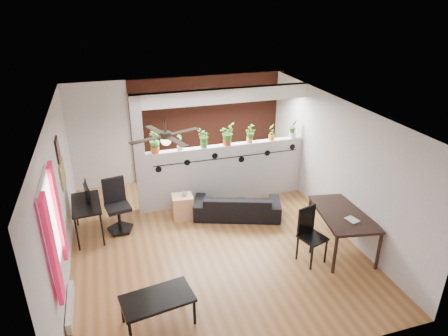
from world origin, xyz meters
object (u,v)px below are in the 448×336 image
(potted_plant_6, at_px, (293,128))
(potted_plant_4, at_px, (250,134))
(coffee_table, at_px, (157,300))
(potted_plant_2, at_px, (204,138))
(dining_table, at_px, (343,216))
(potted_plant_5, at_px, (272,132))
(ceiling_fan, at_px, (166,137))
(sofa, at_px, (237,205))
(folding_chair, at_px, (309,230))
(cube_shelf, at_px, (183,207))
(potted_plant_1, at_px, (180,142))
(potted_plant_3, at_px, (227,134))
(cup, at_px, (184,194))
(potted_plant_0, at_px, (154,141))
(computer_desk, at_px, (86,206))
(office_chair, at_px, (117,209))

(potted_plant_6, bearing_deg, potted_plant_4, 180.00)
(potted_plant_6, height_order, coffee_table, potted_plant_6)
(potted_plant_2, distance_m, dining_table, 3.29)
(coffee_table, bearing_deg, potted_plant_5, 46.72)
(ceiling_fan, relative_size, sofa, 0.68)
(sofa, relative_size, folding_chair, 1.69)
(cube_shelf, distance_m, folding_chair, 2.79)
(potted_plant_5, relative_size, sofa, 0.22)
(ceiling_fan, bearing_deg, coffee_table, -107.66)
(coffee_table, bearing_deg, potted_plant_1, 72.75)
(potted_plant_3, relative_size, cup, 4.17)
(ceiling_fan, distance_m, potted_plant_0, 1.94)
(sofa, bearing_deg, dining_table, 150.24)
(potted_plant_3, bearing_deg, cube_shelf, -155.47)
(ceiling_fan, bearing_deg, computer_desk, 141.41)
(potted_plant_5, distance_m, sofa, 1.86)
(computer_desk, xyz_separation_m, coffee_table, (0.96, -2.69, -0.24))
(potted_plant_4, relative_size, potted_plant_6, 0.89)
(potted_plant_2, bearing_deg, potted_plant_5, -0.00)
(potted_plant_6, distance_m, dining_table, 2.64)
(potted_plant_2, relative_size, sofa, 0.24)
(office_chair, bearing_deg, folding_chair, -31.95)
(sofa, bearing_deg, cup, 5.34)
(potted_plant_0, distance_m, dining_table, 4.02)
(sofa, relative_size, dining_table, 1.13)
(ceiling_fan, relative_size, potted_plant_5, 3.16)
(potted_plant_0, height_order, potted_plant_2, potted_plant_0)
(sofa, relative_size, cube_shelf, 3.31)
(ceiling_fan, height_order, potted_plant_5, ceiling_fan)
(folding_chair, bearing_deg, potted_plant_2, 115.62)
(sofa, bearing_deg, computer_desk, 16.41)
(computer_desk, bearing_deg, dining_table, -22.21)
(potted_plant_4, bearing_deg, computer_desk, -169.81)
(potted_plant_6, xyz_separation_m, computer_desk, (-4.63, -0.64, -0.92))
(potted_plant_0, xyz_separation_m, potted_plant_5, (2.63, 0.00, -0.05))
(cube_shelf, distance_m, cup, 0.31)
(potted_plant_2, xyz_separation_m, potted_plant_6, (2.11, -0.00, 0.01))
(cube_shelf, xyz_separation_m, folding_chair, (1.86, -2.06, 0.35))
(potted_plant_0, relative_size, potted_plant_1, 1.34)
(potted_plant_1, xyz_separation_m, dining_table, (2.50, -2.48, -0.85))
(potted_plant_0, bearing_deg, dining_table, -39.30)
(potted_plant_3, bearing_deg, sofa, -91.30)
(potted_plant_2, bearing_deg, ceiling_fan, -120.81)
(potted_plant_2, distance_m, sofa, 1.62)
(cube_shelf, bearing_deg, folding_chair, -43.84)
(potted_plant_4, xyz_separation_m, potted_plant_5, (0.53, -0.00, -0.01))
(potted_plant_4, relative_size, office_chair, 0.36)
(potted_plant_0, xyz_separation_m, coffee_table, (-0.51, -3.34, -1.18))
(potted_plant_3, xyz_separation_m, computer_desk, (-3.05, -0.64, -0.95))
(potted_plant_3, bearing_deg, potted_plant_6, -0.00)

